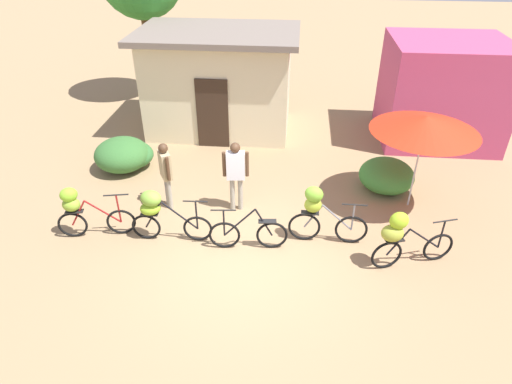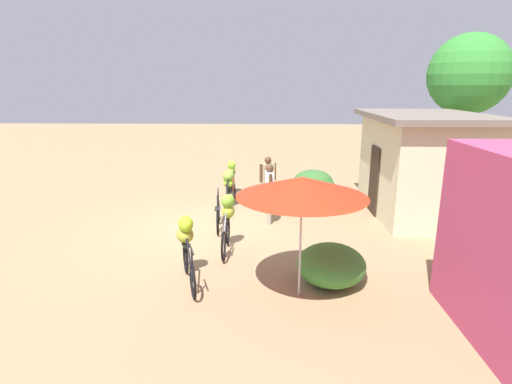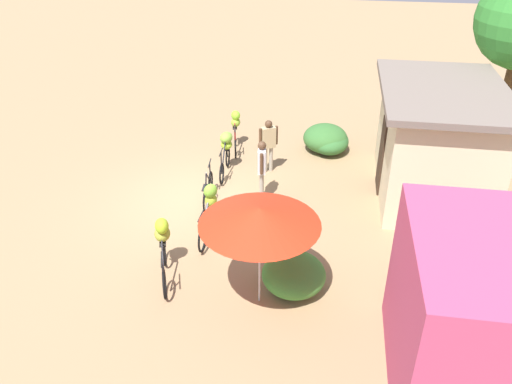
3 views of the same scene
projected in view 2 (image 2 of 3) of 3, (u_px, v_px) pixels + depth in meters
The scene contains 14 objects.
ground_plane at pixel (208, 228), 10.99m from camera, with size 60.00×60.00×0.00m, color #957753.
building_low at pixel (421, 164), 11.89m from camera, with size 4.64×3.13×2.96m.
tree_behind_building at pixel (469, 76), 13.90m from camera, with size 2.74×2.74×5.46m.
hedge_bush_front_left at pixel (313, 182), 14.33m from camera, with size 1.42×1.39×0.85m, color #356A2F.
hedge_bush_front_right at pixel (317, 184), 14.30m from camera, with size 1.49×1.21×0.72m, color #326932.
hedge_bush_mid at pixel (331, 265), 7.82m from camera, with size 1.32×1.32×0.78m, color #3D8234.
market_umbrella at pixel (302, 187), 6.97m from camera, with size 2.29×2.29×2.23m.
bicycle_leftmost at pixel (232, 176), 14.15m from camera, with size 1.57×0.44×1.17m.
bicycle_near_pile at pixel (228, 186), 12.58m from camera, with size 1.68×0.44×1.17m.
bicycle_center_loaded at pixel (218, 215), 10.90m from camera, with size 1.59×0.22×0.97m.
bicycle_by_shop at pixel (227, 219), 9.43m from camera, with size 1.62×0.39×1.28m.
bicycle_rightmost at pixel (187, 243), 7.99m from camera, with size 1.65×0.65×1.26m.
person_vendor at pixel (269, 187), 11.09m from camera, with size 0.58×0.24×1.68m.
person_bystander at pixel (268, 177), 12.62m from camera, with size 0.37×0.51×1.61m.
Camera 2 is at (10.34, 1.59, 3.75)m, focal length 28.53 mm.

